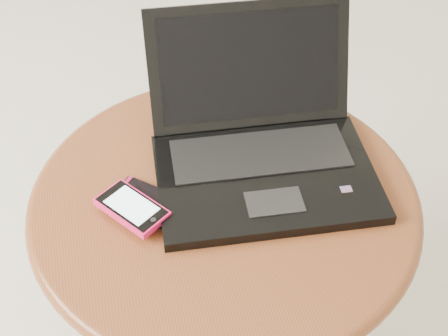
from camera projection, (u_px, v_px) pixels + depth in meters
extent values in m
cylinder|color=#582613|center=(224.00, 286.00, 1.12)|extent=(0.09, 0.09, 0.41)
cylinder|color=brown|center=(224.00, 199.00, 0.97)|extent=(0.56, 0.56, 0.03)
torus|color=brown|center=(224.00, 199.00, 0.97)|extent=(0.59, 0.59, 0.03)
cube|color=black|center=(266.00, 178.00, 0.97)|extent=(0.34, 0.25, 0.02)
cube|color=black|center=(260.00, 153.00, 0.99)|extent=(0.28, 0.12, 0.00)
cube|color=black|center=(275.00, 202.00, 0.92)|extent=(0.09, 0.06, 0.00)
cube|color=red|center=(346.00, 189.00, 0.94)|extent=(0.02, 0.01, 0.00)
cube|color=black|center=(249.00, 66.00, 1.00)|extent=(0.32, 0.10, 0.19)
cube|color=black|center=(250.00, 66.00, 1.00)|extent=(0.29, 0.08, 0.16)
cube|color=black|center=(150.00, 204.00, 0.93)|extent=(0.13, 0.12, 0.01)
cube|color=#A01A49|center=(120.00, 189.00, 0.95)|extent=(0.05, 0.05, 0.00)
cube|color=#FF1B60|center=(132.00, 208.00, 0.91)|extent=(0.11, 0.12, 0.01)
cube|color=black|center=(132.00, 206.00, 0.91)|extent=(0.10, 0.11, 0.00)
cube|color=#C9F4F5|center=(132.00, 205.00, 0.91)|extent=(0.08, 0.08, 0.00)
cylinder|color=black|center=(153.00, 220.00, 0.89)|extent=(0.01, 0.01, 0.00)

